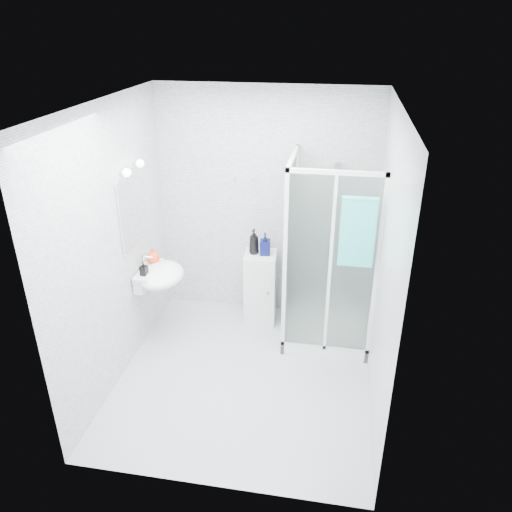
% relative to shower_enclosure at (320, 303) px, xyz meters
% --- Properties ---
extents(room, '(2.40, 2.60, 2.60)m').
position_rel_shower_enclosure_xyz_m(room, '(-0.67, -0.77, 0.85)').
color(room, silver).
rests_on(room, ground).
extents(shower_enclosure, '(0.90, 0.95, 2.00)m').
position_rel_shower_enclosure_xyz_m(shower_enclosure, '(0.00, 0.00, 0.00)').
color(shower_enclosure, white).
rests_on(shower_enclosure, ground).
extents(wall_basin, '(0.46, 0.56, 0.35)m').
position_rel_shower_enclosure_xyz_m(wall_basin, '(-1.66, -0.32, 0.35)').
color(wall_basin, white).
rests_on(wall_basin, ground).
extents(mirror, '(0.02, 0.60, 0.70)m').
position_rel_shower_enclosure_xyz_m(mirror, '(-1.85, -0.32, 1.05)').
color(mirror, white).
rests_on(mirror, room).
extents(vanity_lights, '(0.10, 0.40, 0.08)m').
position_rel_shower_enclosure_xyz_m(vanity_lights, '(-1.80, -0.32, 1.47)').
color(vanity_lights, silver).
rests_on(vanity_lights, room).
extents(wall_hooks, '(0.23, 0.06, 0.03)m').
position_rel_shower_enclosure_xyz_m(wall_hooks, '(-0.92, 0.49, 1.17)').
color(wall_hooks, silver).
rests_on(wall_hooks, room).
extents(storage_cabinet, '(0.37, 0.38, 0.84)m').
position_rel_shower_enclosure_xyz_m(storage_cabinet, '(-0.69, 0.27, -0.03)').
color(storage_cabinet, silver).
rests_on(storage_cabinet, ground).
extents(hand_towel, '(0.32, 0.05, 0.67)m').
position_rel_shower_enclosure_xyz_m(hand_towel, '(0.30, -0.40, 1.03)').
color(hand_towel, '#35C8C2').
rests_on(hand_towel, shower_enclosure).
extents(shampoo_bottle_a, '(0.13, 0.13, 0.28)m').
position_rel_shower_enclosure_xyz_m(shampoo_bottle_a, '(-0.76, 0.27, 0.54)').
color(shampoo_bottle_a, black).
rests_on(shampoo_bottle_a, storage_cabinet).
extents(shampoo_bottle_b, '(0.12, 0.13, 0.25)m').
position_rel_shower_enclosure_xyz_m(shampoo_bottle_b, '(-0.64, 0.27, 0.52)').
color(shampoo_bottle_b, '#0B1043').
rests_on(shampoo_bottle_b, storage_cabinet).
extents(soap_dispenser_orange, '(0.17, 0.17, 0.18)m').
position_rel_shower_enclosure_xyz_m(soap_dispenser_orange, '(-1.75, -0.19, 0.50)').
color(soap_dispenser_orange, '#F2431C').
rests_on(soap_dispenser_orange, wall_basin).
extents(soap_dispenser_black, '(0.08, 0.08, 0.15)m').
position_rel_shower_enclosure_xyz_m(soap_dispenser_black, '(-1.75, -0.46, 0.49)').
color(soap_dispenser_black, black).
rests_on(soap_dispenser_black, wall_basin).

